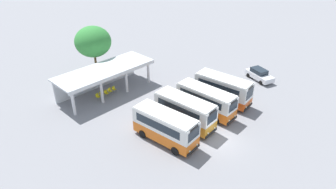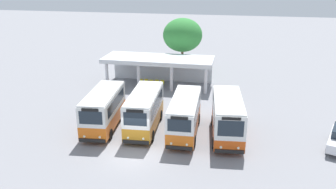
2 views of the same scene
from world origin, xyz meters
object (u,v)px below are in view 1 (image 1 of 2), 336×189
object	(u,v)px
city_bus_fourth_amber	(223,89)
parked_car_flank	(259,74)
waiting_chair_fourth_seat	(110,90)
city_bus_middle_cream	(206,100)
waiting_chair_fifth_seat	(114,89)
waiting_chair_middle_seat	(106,93)
city_bus_second_in_row	(185,111)
city_bus_nearest_orange	(165,126)
waiting_chair_second_from_end	(102,94)
waiting_chair_end_by_column	(98,96)

from	to	relation	value
city_bus_fourth_amber	parked_car_flank	bearing A→B (deg)	-1.34
waiting_chair_fourth_seat	city_bus_middle_cream	bearing A→B (deg)	-66.26
waiting_chair_fifth_seat	city_bus_fourth_amber	bearing A→B (deg)	-55.46
city_bus_fourth_amber	waiting_chair_middle_seat	distance (m)	14.85
waiting_chair_middle_seat	waiting_chair_fifth_seat	bearing A→B (deg)	5.25
waiting_chair_fourth_seat	waiting_chair_fifth_seat	bearing A→B (deg)	-0.41
city_bus_middle_cream	waiting_chair_middle_seat	world-z (taller)	city_bus_middle_cream
city_bus_second_in_row	parked_car_flank	xyz separation A→B (m)	(15.77, -0.27, -1.00)
waiting_chair_middle_seat	city_bus_nearest_orange	bearing A→B (deg)	-95.70
city_bus_second_in_row	waiting_chair_middle_seat	world-z (taller)	city_bus_second_in_row
waiting_chair_second_from_end	waiting_chair_middle_seat	xyz separation A→B (m)	(0.65, -0.09, 0.00)
waiting_chair_fifth_seat	city_bus_middle_cream	bearing A→B (deg)	-68.96
city_bus_nearest_orange	waiting_chair_fourth_seat	distance (m)	12.25
waiting_chair_fourth_seat	waiting_chair_second_from_end	bearing A→B (deg)	-178.44
parked_car_flank	waiting_chair_fifth_seat	xyz separation A→B (m)	(-16.78, 11.83, -0.31)
city_bus_middle_cream	waiting_chair_middle_seat	bearing A→B (deg)	116.59
waiting_chair_end_by_column	waiting_chair_fourth_seat	bearing A→B (deg)	3.29
city_bus_nearest_orange	parked_car_flank	bearing A→B (deg)	0.63
city_bus_second_in_row	city_bus_fourth_amber	size ratio (longest dim) A/B	0.99
city_bus_nearest_orange	waiting_chair_second_from_end	bearing A→B (deg)	87.43
waiting_chair_second_from_end	waiting_chair_middle_seat	bearing A→B (deg)	-7.76
waiting_chair_end_by_column	waiting_chair_fifth_seat	distance (m)	2.60
city_bus_second_in_row	city_bus_nearest_orange	bearing A→B (deg)	-172.20
city_bus_second_in_row	waiting_chair_fourth_seat	distance (m)	11.76
city_bus_second_in_row	waiting_chair_fifth_seat	distance (m)	11.68
city_bus_second_in_row	waiting_chair_end_by_column	bearing A→B (deg)	107.47
city_bus_fourth_amber	waiting_chair_fifth_seat	bearing A→B (deg)	124.54
waiting_chair_end_by_column	waiting_chair_fifth_seat	bearing A→B (deg)	2.37
city_bus_second_in_row	city_bus_middle_cream	world-z (taller)	city_bus_second_in_row
city_bus_middle_cream	waiting_chair_second_from_end	size ratio (longest dim) A/B	8.51
city_bus_nearest_orange	city_bus_second_in_row	distance (m)	3.53
city_bus_middle_cream	waiting_chair_end_by_column	world-z (taller)	city_bus_middle_cream
city_bus_second_in_row	waiting_chair_end_by_column	world-z (taller)	city_bus_second_in_row
waiting_chair_middle_seat	city_bus_middle_cream	bearing A→B (deg)	-63.41
city_bus_second_in_row	waiting_chair_end_by_column	distance (m)	12.08
waiting_chair_end_by_column	waiting_chair_second_from_end	xyz separation A→B (m)	(0.65, 0.08, 0.00)
city_bus_fourth_amber	parked_car_flank	distance (m)	8.84
parked_car_flank	waiting_chair_fourth_seat	distance (m)	21.07
city_bus_nearest_orange	waiting_chair_end_by_column	size ratio (longest dim) A/B	8.27
waiting_chair_middle_seat	waiting_chair_fifth_seat	size ratio (longest dim) A/B	1.00
waiting_chair_second_from_end	waiting_chair_fourth_seat	bearing A→B (deg)	1.56
city_bus_middle_cream	parked_car_flank	bearing A→B (deg)	-0.55
waiting_chair_end_by_column	waiting_chair_fourth_seat	size ratio (longest dim) A/B	1.00
waiting_chair_end_by_column	parked_car_flank	bearing A→B (deg)	-31.17
waiting_chair_fourth_seat	city_bus_nearest_orange	bearing A→B (deg)	-98.68
city_bus_middle_cream	waiting_chair_second_from_end	distance (m)	13.40
waiting_chair_second_from_end	city_bus_second_in_row	bearing A→B (deg)	-75.63
parked_car_flank	waiting_chair_second_from_end	size ratio (longest dim) A/B	5.35
city_bus_fourth_amber	city_bus_second_in_row	bearing A→B (deg)	179.49
waiting_chair_second_from_end	waiting_chair_fourth_seat	world-z (taller)	same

